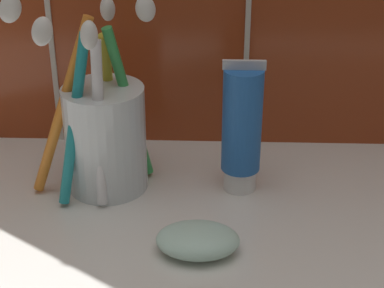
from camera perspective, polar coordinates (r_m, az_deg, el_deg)
name	(u,v)px	position (r cm, az deg, el deg)	size (l,w,h in cm)	color
sink_counter	(226,245)	(52.33, 3.06, -8.94)	(74.49, 33.37, 2.00)	silver
toothbrush_cup	(104,131)	(55.85, -7.87, 1.16)	(12.57, 11.04, 17.89)	silver
toothpaste_tube	(242,128)	(54.97, 4.45, 1.41)	(3.58, 3.41, 12.07)	white
soap_bar	(198,240)	(49.29, 0.51, -8.54)	(6.41, 4.59, 2.11)	silver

